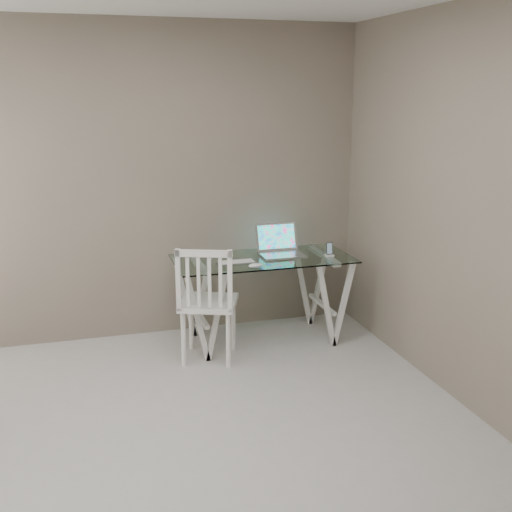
% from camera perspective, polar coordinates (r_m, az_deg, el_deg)
% --- Properties ---
extents(room, '(4.50, 4.52, 2.71)m').
position_cam_1_polar(room, '(3.32, -8.23, 7.30)').
color(room, '#A9A6A2').
rests_on(room, ground).
extents(desk, '(1.50, 0.70, 0.75)m').
position_cam_1_polar(desk, '(5.53, 0.62, -3.82)').
color(desk, silver).
rests_on(desk, ground).
extents(chair, '(0.57, 0.57, 0.96)m').
position_cam_1_polar(chair, '(5.07, -4.38, -3.82)').
color(chair, white).
rests_on(chair, ground).
extents(laptop, '(0.37, 0.33, 0.25)m').
position_cam_1_polar(laptop, '(5.54, 2.12, 0.79)').
color(laptop, silver).
rests_on(laptop, desk).
extents(keyboard, '(0.31, 0.13, 0.01)m').
position_cam_1_polar(keyboard, '(5.28, -1.78, -0.54)').
color(keyboard, silver).
rests_on(keyboard, desk).
extents(mouse, '(0.11, 0.07, 0.04)m').
position_cam_1_polar(mouse, '(5.12, -0.06, -0.86)').
color(mouse, white).
rests_on(mouse, desk).
extents(phone_dock, '(0.06, 0.06, 0.12)m').
position_cam_1_polar(phone_dock, '(5.52, 6.55, 0.32)').
color(phone_dock, white).
rests_on(phone_dock, desk).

